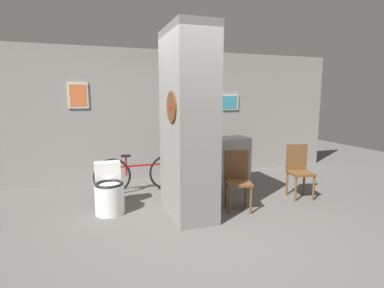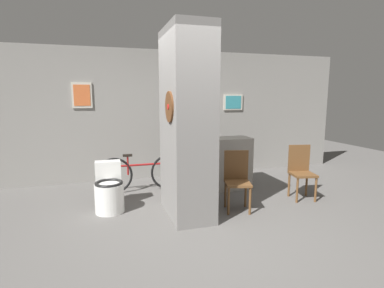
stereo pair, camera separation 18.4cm
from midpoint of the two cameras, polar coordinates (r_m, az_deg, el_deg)
ground_plane at (r=4.06m, az=4.49°, el=-15.47°), size 14.00×14.00×0.00m
wall_back at (r=6.22m, az=-4.24°, el=5.59°), size 8.00×0.09×2.60m
pillar_center at (r=4.16m, az=0.22°, el=3.79°), size 0.59×1.06×2.60m
counter_shelf at (r=5.40m, az=4.67°, el=-3.91°), size 1.45×0.44×0.94m
toilet at (r=4.61m, az=-14.40°, el=-8.67°), size 0.42×0.58×0.71m
chair_near_pillar at (r=4.54m, az=9.72°, el=-6.41°), size 0.45×0.45×0.88m
chair_by_doorway at (r=5.32m, az=21.00°, el=-4.60°), size 0.43×0.43×0.88m
bicycle at (r=5.41m, az=-8.55°, el=-5.47°), size 1.59×0.42×0.69m
bottle_tall at (r=5.31m, az=4.48°, el=2.35°), size 0.07×0.07×0.32m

